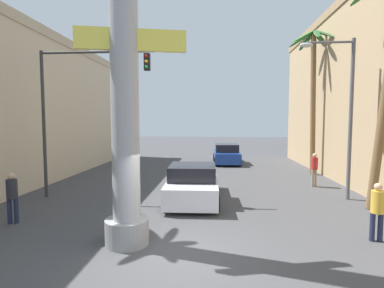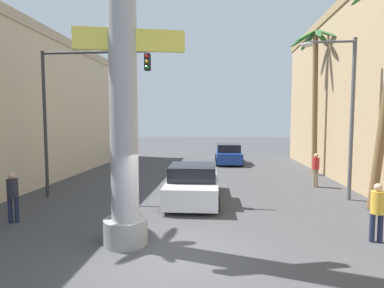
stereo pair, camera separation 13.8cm
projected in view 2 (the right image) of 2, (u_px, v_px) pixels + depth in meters
ground_plane at (201, 179)px, 17.49m from camera, size 93.27×93.27×0.00m
neon_sign_pole at (123, 58)px, 7.90m from camera, size 3.23×1.20×10.81m
street_lamp at (344, 103)px, 12.59m from camera, size 2.28×0.28×6.83m
traffic_light_mast at (80, 95)px, 13.00m from camera, size 5.54×0.32×6.42m
car_lead at (193, 184)px, 12.83m from camera, size 2.28×4.97×1.56m
car_far at (228, 154)px, 23.89m from camera, size 2.15×4.35×1.56m
palm_tree_mid_right at (315, 80)px, 18.43m from camera, size 3.22×3.17×8.94m
pedestrian_curb_left at (13, 193)px, 9.91m from camera, size 0.43×0.43×1.70m
pedestrian_by_sign at (377, 208)px, 8.31m from camera, size 0.40×0.40×1.67m
pedestrian_mid_right at (316, 167)px, 15.33m from camera, size 0.47×0.47×1.73m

